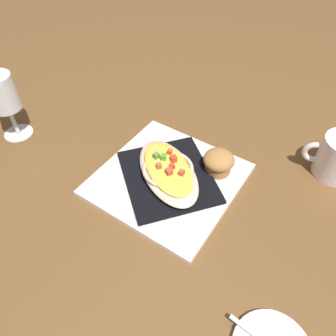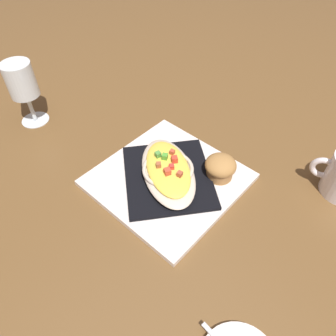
{
  "view_description": "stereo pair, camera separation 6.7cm",
  "coord_description": "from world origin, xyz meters",
  "px_view_note": "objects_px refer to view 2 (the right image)",
  "views": [
    {
      "loc": [
        -0.34,
        -0.31,
        0.53
      ],
      "look_at": [
        0.0,
        0.0,
        0.04
      ],
      "focal_mm": 34.28,
      "sensor_mm": 36.0,
      "label": 1
    },
    {
      "loc": [
        -0.29,
        -0.35,
        0.53
      ],
      "look_at": [
        0.0,
        0.0,
        0.04
      ],
      "focal_mm": 34.28,
      "sensor_mm": 36.0,
      "label": 2
    }
  ],
  "objects_px": {
    "muffin": "(220,167)",
    "stemmed_glass": "(22,84)",
    "square_plate": "(168,179)",
    "gratin_dish": "(168,170)"
  },
  "relations": [
    {
      "from": "muffin",
      "to": "stemmed_glass",
      "type": "height_order",
      "value": "stemmed_glass"
    },
    {
      "from": "square_plate",
      "to": "muffin",
      "type": "xyz_separation_m",
      "value": [
        0.09,
        -0.06,
        0.03
      ]
    },
    {
      "from": "square_plate",
      "to": "stemmed_glass",
      "type": "xyz_separation_m",
      "value": [
        -0.14,
        0.38,
        0.1
      ]
    },
    {
      "from": "square_plate",
      "to": "gratin_dish",
      "type": "bearing_deg",
      "value": 41.52
    },
    {
      "from": "gratin_dish",
      "to": "stemmed_glass",
      "type": "bearing_deg",
      "value": 109.71
    },
    {
      "from": "square_plate",
      "to": "gratin_dish",
      "type": "height_order",
      "value": "gratin_dish"
    },
    {
      "from": "muffin",
      "to": "stemmed_glass",
      "type": "distance_m",
      "value": 0.51
    },
    {
      "from": "square_plate",
      "to": "stemmed_glass",
      "type": "height_order",
      "value": "stemmed_glass"
    },
    {
      "from": "stemmed_glass",
      "to": "gratin_dish",
      "type": "bearing_deg",
      "value": -70.29
    },
    {
      "from": "gratin_dish",
      "to": "muffin",
      "type": "bearing_deg",
      "value": -36.11
    }
  ]
}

